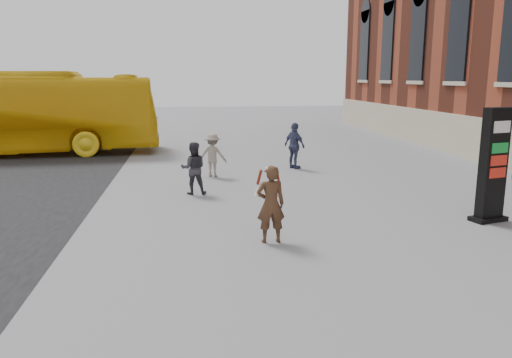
{
  "coord_description": "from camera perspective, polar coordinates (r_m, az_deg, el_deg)",
  "views": [
    {
      "loc": [
        -2.38,
        -9.32,
        3.43
      ],
      "look_at": [
        -0.91,
        1.63,
        1.17
      ],
      "focal_mm": 35.0,
      "sensor_mm": 36.0,
      "label": 1
    }
  ],
  "objects": [
    {
      "name": "pedestrian_a",
      "position": [
        14.88,
        -7.17,
        1.22
      ],
      "size": [
        0.76,
        0.6,
        1.56
      ],
      "primitive_type": "imported",
      "rotation": [
        0.0,
        0.0,
        3.13
      ],
      "color": "#302E35",
      "rests_on": "ground"
    },
    {
      "name": "bus",
      "position": [
        24.91,
        -26.63,
        6.71
      ],
      "size": [
        13.38,
        3.82,
        3.68
      ],
      "primitive_type": "imported",
      "rotation": [
        0.0,
        0.0,
        1.63
      ],
      "color": "yellow",
      "rests_on": "road"
    },
    {
      "name": "info_pylon",
      "position": [
        13.14,
        25.46,
        1.41
      ],
      "size": [
        0.96,
        0.65,
        2.74
      ],
      "rotation": [
        0.0,
        0.0,
        0.26
      ],
      "color": "black",
      "rests_on": "ground"
    },
    {
      "name": "woman",
      "position": [
        10.42,
        1.68,
        -2.78
      ],
      "size": [
        0.63,
        0.57,
        1.65
      ],
      "rotation": [
        0.0,
        0.0,
        3.17
      ],
      "color": "#422E1B",
      "rests_on": "ground"
    },
    {
      "name": "pedestrian_b",
      "position": [
        17.49,
        -4.97,
        2.75
      ],
      "size": [
        1.1,
        0.83,
        1.52
      ],
      "primitive_type": "imported",
      "rotation": [
        0.0,
        0.0,
        2.84
      ],
      "color": "gray",
      "rests_on": "ground"
    },
    {
      "name": "ground",
      "position": [
        10.21,
        6.36,
        -8.13
      ],
      "size": [
        100.0,
        100.0,
        0.0
      ],
      "primitive_type": "plane",
      "color": "#9E9EA3"
    },
    {
      "name": "pedestrian_c",
      "position": [
        19.0,
        4.43,
        3.81
      ],
      "size": [
        0.9,
        1.1,
        1.75
      ],
      "primitive_type": "imported",
      "rotation": [
        0.0,
        0.0,
        2.12
      ],
      "color": "#3E4566",
      "rests_on": "ground"
    }
  ]
}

